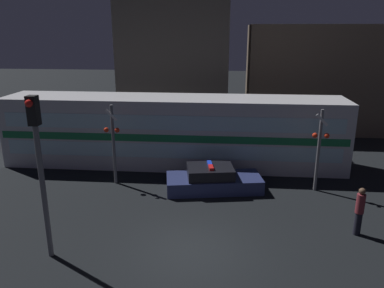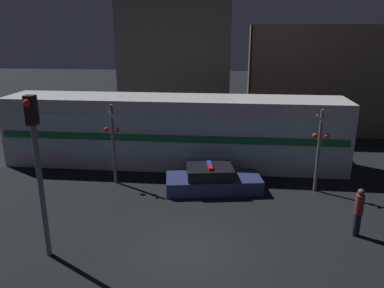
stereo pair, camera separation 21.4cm
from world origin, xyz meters
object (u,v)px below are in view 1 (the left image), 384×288
object	(u,v)px
police_car	(213,180)
traffic_light_corner	(39,161)
train	(173,131)
pedestrian	(359,211)
crossing_signal_near	(319,147)

from	to	relation	value
police_car	traffic_light_corner	bearing A→B (deg)	-140.82
train	traffic_light_corner	distance (m)	9.88
pedestrian	traffic_light_corner	bearing A→B (deg)	-167.59
traffic_light_corner	pedestrian	bearing A→B (deg)	12.41
police_car	crossing_signal_near	xyz separation A→B (m)	(4.80, 0.35, 1.69)
police_car	traffic_light_corner	distance (m)	8.39
pedestrian	train	bearing A→B (deg)	137.97
crossing_signal_near	traffic_light_corner	bearing A→B (deg)	-147.85
pedestrian	police_car	bearing A→B (deg)	146.63
police_car	traffic_light_corner	world-z (taller)	traffic_light_corner
crossing_signal_near	traffic_light_corner	world-z (taller)	traffic_light_corner
crossing_signal_near	traffic_light_corner	xyz separation A→B (m)	(-9.98, -6.27, 1.20)
train	traffic_light_corner	world-z (taller)	traffic_light_corner
police_car	train	bearing A→B (deg)	114.64
pedestrian	crossing_signal_near	world-z (taller)	crossing_signal_near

